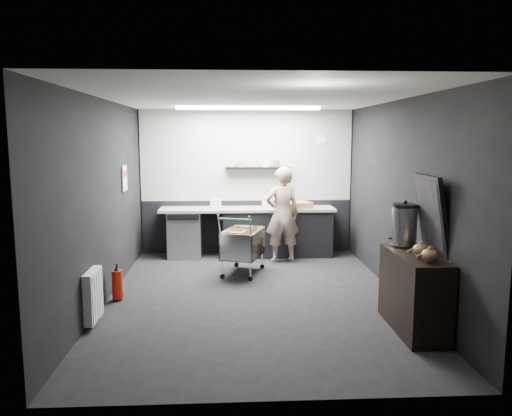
{
  "coord_description": "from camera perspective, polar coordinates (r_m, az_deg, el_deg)",
  "views": [
    {
      "loc": [
        -0.33,
        -6.64,
        2.2
      ],
      "look_at": [
        0.05,
        0.4,
        1.19
      ],
      "focal_mm": 35.0,
      "sensor_mm": 36.0,
      "label": 1
    }
  ],
  "objects": [
    {
      "name": "floor",
      "position": [
        7.01,
        -0.23,
        -10.13
      ],
      "size": [
        5.5,
        5.5,
        0.0
      ],
      "primitive_type": "plane",
      "color": "black",
      "rests_on": "ground"
    },
    {
      "name": "ceiling",
      "position": [
        6.67,
        -0.25,
        12.47
      ],
      "size": [
        5.5,
        5.5,
        0.0
      ],
      "primitive_type": "plane",
      "rotation": [
        3.14,
        0.0,
        0.0
      ],
      "color": "white",
      "rests_on": "wall_back"
    },
    {
      "name": "wall_back",
      "position": [
        9.44,
        -1.08,
        3.0
      ],
      "size": [
        5.5,
        0.0,
        5.5
      ],
      "primitive_type": "plane",
      "rotation": [
        1.57,
        0.0,
        0.0
      ],
      "color": "black",
      "rests_on": "floor"
    },
    {
      "name": "wall_front",
      "position": [
        4.0,
        1.74,
        -4.11
      ],
      "size": [
        5.5,
        0.0,
        5.5
      ],
      "primitive_type": "plane",
      "rotation": [
        -1.57,
        0.0,
        0.0
      ],
      "color": "black",
      "rests_on": "floor"
    },
    {
      "name": "wall_left",
      "position": [
        6.9,
        -17.07,
        0.74
      ],
      "size": [
        0.0,
        5.5,
        5.5
      ],
      "primitive_type": "plane",
      "rotation": [
        1.57,
        0.0,
        1.57
      ],
      "color": "black",
      "rests_on": "floor"
    },
    {
      "name": "wall_right",
      "position": [
        7.09,
        16.12,
        0.97
      ],
      "size": [
        0.0,
        5.5,
        5.5
      ],
      "primitive_type": "plane",
      "rotation": [
        1.57,
        0.0,
        -1.57
      ],
      "color": "black",
      "rests_on": "floor"
    },
    {
      "name": "kitchen_wall_panel",
      "position": [
        9.39,
        -1.08,
        6.03
      ],
      "size": [
        3.95,
        0.02,
        1.7
      ],
      "primitive_type": "cube",
      "color": "#B0B0AB",
      "rests_on": "wall_back"
    },
    {
      "name": "dado_panel",
      "position": [
        9.53,
        -1.06,
        -2.1
      ],
      "size": [
        3.95,
        0.02,
        1.0
      ],
      "primitive_type": "cube",
      "color": "black",
      "rests_on": "wall_back"
    },
    {
      "name": "floating_shelf",
      "position": [
        9.3,
        0.18,
        4.6
      ],
      "size": [
        1.2,
        0.22,
        0.04
      ],
      "primitive_type": "cube",
      "color": "black",
      "rests_on": "wall_back"
    },
    {
      "name": "wall_clock",
      "position": [
        9.52,
        7.44,
        7.8
      ],
      "size": [
        0.2,
        0.03,
        0.2
      ],
      "primitive_type": "cylinder",
      "rotation": [
        1.57,
        0.0,
        0.0
      ],
      "color": "white",
      "rests_on": "wall_back"
    },
    {
      "name": "poster",
      "position": [
        8.14,
        -14.8,
        3.32
      ],
      "size": [
        0.02,
        0.3,
        0.4
      ],
      "primitive_type": "cube",
      "color": "white",
      "rests_on": "wall_left"
    },
    {
      "name": "poster_red_band",
      "position": [
        8.13,
        -14.79,
        3.81
      ],
      "size": [
        0.02,
        0.22,
        0.1
      ],
      "primitive_type": "cube",
      "color": "red",
      "rests_on": "poster"
    },
    {
      "name": "radiator",
      "position": [
        6.24,
        -18.13,
        -9.48
      ],
      "size": [
        0.1,
        0.5,
        0.6
      ],
      "primitive_type": "cube",
      "color": "white",
      "rests_on": "wall_left"
    },
    {
      "name": "ceiling_strip",
      "position": [
        8.51,
        -0.88,
        11.34
      ],
      "size": [
        2.4,
        0.2,
        0.04
      ],
      "primitive_type": "cube",
      "color": "white",
      "rests_on": "ceiling"
    },
    {
      "name": "prep_counter",
      "position": [
        9.24,
        -0.15,
        -2.7
      ],
      "size": [
        3.2,
        0.61,
        0.9
      ],
      "color": "black",
      "rests_on": "floor"
    },
    {
      "name": "person",
      "position": [
        8.77,
        3.02,
        -0.75
      ],
      "size": [
        0.67,
        0.49,
        1.68
      ],
      "primitive_type": "imported",
      "rotation": [
        0.0,
        0.0,
        3.3
      ],
      "color": "beige",
      "rests_on": "floor"
    },
    {
      "name": "shopping_cart",
      "position": [
        8.03,
        -1.53,
        -4.29
      ],
      "size": [
        0.78,
        1.05,
        0.98
      ],
      "color": "silver",
      "rests_on": "floor"
    },
    {
      "name": "sideboard",
      "position": [
        6.02,
        17.63,
        -7.97
      ],
      "size": [
        0.51,
        1.19,
        1.78
      ],
      "color": "black",
      "rests_on": "floor"
    },
    {
      "name": "fire_extinguisher",
      "position": [
        7.06,
        -15.55,
        -8.3
      ],
      "size": [
        0.15,
        0.15,
        0.48
      ],
      "color": "#B21B0B",
      "rests_on": "floor"
    },
    {
      "name": "cardboard_box",
      "position": [
        9.18,
        4.45,
        0.35
      ],
      "size": [
        0.65,
        0.57,
        0.11
      ],
      "primitive_type": "cube",
      "rotation": [
        0.0,
        0.0,
        0.33
      ],
      "color": "#9F7955",
      "rests_on": "prep_counter"
    },
    {
      "name": "pink_tub",
      "position": [
        9.17,
        1.34,
        0.69
      ],
      "size": [
        0.21,
        0.21,
        0.21
      ],
      "primitive_type": "cylinder",
      "color": "white",
      "rests_on": "prep_counter"
    },
    {
      "name": "white_container",
      "position": [
        9.1,
        -4.62,
        0.5
      ],
      "size": [
        0.21,
        0.16,
        0.18
      ],
      "primitive_type": "cube",
      "rotation": [
        0.0,
        0.0,
        0.03
      ],
      "color": "white",
      "rests_on": "prep_counter"
    }
  ]
}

